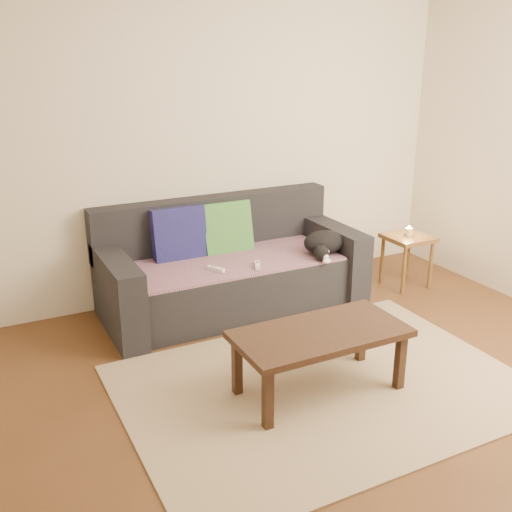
% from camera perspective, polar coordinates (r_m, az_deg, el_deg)
% --- Properties ---
extents(ground, '(4.50, 4.50, 0.00)m').
position_cam_1_polar(ground, '(3.83, 7.67, -13.28)').
color(ground, brown).
rests_on(ground, ground).
extents(back_wall, '(4.50, 0.04, 2.60)m').
position_cam_1_polar(back_wall, '(5.05, -4.69, 10.67)').
color(back_wall, beige).
rests_on(back_wall, ground).
extents(sofa, '(2.10, 0.94, 0.87)m').
position_cam_1_polar(sofa, '(4.92, -2.48, -1.46)').
color(sofa, '#232328').
rests_on(sofa, ground).
extents(throw_blanket, '(1.66, 0.74, 0.02)m').
position_cam_1_polar(throw_blanket, '(4.80, -2.04, -0.46)').
color(throw_blanket, '#442649').
rests_on(throw_blanket, sofa).
extents(cushion_navy, '(0.44, 0.17, 0.45)m').
position_cam_1_polar(cushion_navy, '(4.84, -7.34, 2.04)').
color(cushion_navy, '#13114C').
rests_on(cushion_navy, throw_blanket).
extents(cushion_green, '(0.42, 0.19, 0.44)m').
position_cam_1_polar(cushion_green, '(4.99, -2.81, 2.70)').
color(cushion_green, '#0E5A4A').
rests_on(cushion_green, throw_blanket).
extents(cat, '(0.44, 0.41, 0.19)m').
position_cam_1_polar(cat, '(4.94, 6.51, 1.21)').
color(cat, black).
rests_on(cat, throw_blanket).
extents(wii_remote_a, '(0.10, 0.15, 0.03)m').
position_cam_1_polar(wii_remote_a, '(4.56, -3.82, -1.26)').
color(wii_remote_a, white).
rests_on(wii_remote_a, throw_blanket).
extents(wii_remote_b, '(0.09, 0.15, 0.03)m').
position_cam_1_polar(wii_remote_b, '(4.63, 0.13, -0.88)').
color(wii_remote_b, white).
rests_on(wii_remote_b, throw_blanket).
extents(side_table, '(0.38, 0.38, 0.47)m').
position_cam_1_polar(side_table, '(5.49, 14.25, 1.05)').
color(side_table, brown).
rests_on(side_table, ground).
extents(candle, '(0.06, 0.06, 0.09)m').
position_cam_1_polar(candle, '(5.45, 14.35, 2.25)').
color(candle, beige).
rests_on(candle, side_table).
extents(rug, '(2.50, 1.80, 0.01)m').
position_cam_1_polar(rug, '(3.93, 6.42, -12.19)').
color(rug, '#9E866C').
rests_on(rug, ground).
extents(coffee_table, '(1.06, 0.53, 0.43)m').
position_cam_1_polar(coffee_table, '(3.70, 6.14, -7.81)').
color(coffee_table, '#302013').
rests_on(coffee_table, rug).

